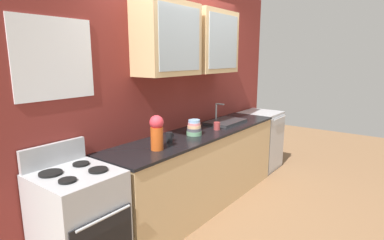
# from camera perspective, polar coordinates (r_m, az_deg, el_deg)

# --- Properties ---
(ground_plane) EXTENTS (10.00, 10.00, 0.00)m
(ground_plane) POSITION_cam_1_polar(r_m,az_deg,el_deg) (3.89, 1.64, -15.31)
(ground_plane) COLOR brown
(back_wall_unit) EXTENTS (4.24, 0.45, 2.68)m
(back_wall_unit) POSITION_cam_1_polar(r_m,az_deg,el_deg) (3.66, -2.18, 7.36)
(back_wall_unit) COLOR maroon
(back_wall_unit) RESTS_ON ground_plane
(counter) EXTENTS (2.65, 0.62, 0.91)m
(counter) POSITION_cam_1_polar(r_m,az_deg,el_deg) (3.71, 1.69, -9.00)
(counter) COLOR tan
(counter) RESTS_ON ground_plane
(stove_range) EXTENTS (0.56, 0.64, 1.09)m
(stove_range) POSITION_cam_1_polar(r_m,az_deg,el_deg) (2.68, -20.23, -18.18)
(stove_range) COLOR #ADAFB5
(stove_range) RESTS_ON ground_plane
(sink_faucet) EXTENTS (0.56, 0.36, 0.25)m
(sink_faucet) POSITION_cam_1_polar(r_m,az_deg,el_deg) (4.07, 6.19, -0.24)
(sink_faucet) COLOR #2D2D30
(sink_faucet) RESTS_ON counter
(bowl_stack) EXTENTS (0.17, 0.17, 0.17)m
(bowl_stack) POSITION_cam_1_polar(r_m,az_deg,el_deg) (3.40, 0.39, -1.51)
(bowl_stack) COLOR #669972
(bowl_stack) RESTS_ON counter
(vase) EXTENTS (0.13, 0.13, 0.33)m
(vase) POSITION_cam_1_polar(r_m,az_deg,el_deg) (2.85, -6.57, -2.16)
(vase) COLOR #BF4C19
(vase) RESTS_ON counter
(cup_near_sink) EXTENTS (0.11, 0.08, 0.09)m
(cup_near_sink) POSITION_cam_1_polar(r_m,az_deg,el_deg) (3.66, 4.67, -1.10)
(cup_near_sink) COLOR #993838
(cup_near_sink) RESTS_ON counter
(cup_near_bowls) EXTENTS (0.10, 0.07, 0.10)m
(cup_near_bowls) POSITION_cam_1_polar(r_m,az_deg,el_deg) (3.14, -4.28, -3.17)
(cup_near_bowls) COLOR black
(cup_near_bowls) RESTS_ON counter
(dishwasher) EXTENTS (0.58, 0.61, 0.91)m
(dishwasher) POSITION_cam_1_polar(r_m,az_deg,el_deg) (5.06, 12.52, -3.63)
(dishwasher) COLOR #ADAFB5
(dishwasher) RESTS_ON ground_plane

